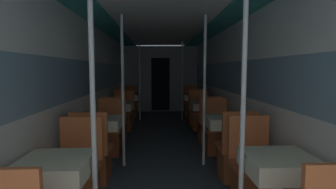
{
  "coord_description": "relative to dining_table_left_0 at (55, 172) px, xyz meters",
  "views": [
    {
      "loc": [
        -0.09,
        -1.36,
        1.49
      ],
      "look_at": [
        0.06,
        2.53,
        1.11
      ],
      "focal_mm": 28.0,
      "sensor_mm": 36.0,
      "label": 1
    }
  ],
  "objects": [
    {
      "name": "dining_table_left_0",
      "position": [
        0.0,
        0.0,
        0.0
      ],
      "size": [
        0.57,
        0.57,
        0.75
      ],
      "color": "#4C4C51",
      "rests_on": "ground_plane"
    },
    {
      "name": "chair_right_near_3",
      "position": [
        1.9,
        4.9,
        -0.34
      ],
      "size": [
        0.46,
        0.46,
        0.96
      ],
      "color": "brown",
      "rests_on": "ground_plane"
    },
    {
      "name": "chair_left_far_3",
      "position": [
        0.0,
        6.06,
        -0.34
      ],
      "size": [
        0.46,
        0.46,
        0.96
      ],
      "rotation": [
        0.0,
        0.0,
        3.14
      ],
      "color": "brown",
      "rests_on": "ground_plane"
    },
    {
      "name": "dining_table_right_2",
      "position": [
        1.9,
        3.65,
        0.0
      ],
      "size": [
        0.57,
        0.57,
        0.75
      ],
      "color": "#4C4C51",
      "rests_on": "ground_plane"
    },
    {
      "name": "support_pole_right_0",
      "position": [
        1.57,
        0.0,
        0.51
      ],
      "size": [
        0.04,
        0.04,
        2.3
      ],
      "color": "silver",
      "rests_on": "ground_plane"
    },
    {
      "name": "chair_left_far_2",
      "position": [
        0.0,
        4.23,
        -0.34
      ],
      "size": [
        0.46,
        0.46,
        0.96
      ],
      "rotation": [
        0.0,
        0.0,
        3.14
      ],
      "color": "brown",
      "rests_on": "ground_plane"
    },
    {
      "name": "ceiling_panel",
      "position": [
        0.95,
        2.94,
        1.7
      ],
      "size": [
        2.63,
        10.25,
        0.07
      ],
      "color": "white",
      "rests_on": "wall_left"
    },
    {
      "name": "chair_left_near_1",
      "position": [
        0.0,
        1.25,
        -0.34
      ],
      "size": [
        0.46,
        0.46,
        0.96
      ],
      "color": "brown",
      "rests_on": "ground_plane"
    },
    {
      "name": "wall_right",
      "position": [
        2.26,
        2.94,
        0.54
      ],
      "size": [
        0.05,
        10.25,
        2.3
      ],
      "color": "silver",
      "rests_on": "ground_plane"
    },
    {
      "name": "chair_right_far_2",
      "position": [
        1.9,
        4.23,
        -0.34
      ],
      "size": [
        0.46,
        0.46,
        0.96
      ],
      "rotation": [
        0.0,
        0.0,
        3.14
      ],
      "color": "brown",
      "rests_on": "ground_plane"
    },
    {
      "name": "dining_table_left_3",
      "position": [
        0.0,
        5.48,
        0.0
      ],
      "size": [
        0.57,
        0.57,
        0.75
      ],
      "color": "#4C4C51",
      "rests_on": "ground_plane"
    },
    {
      "name": "chair_left_far_1",
      "position": [
        0.0,
        2.4,
        -0.34
      ],
      "size": [
        0.46,
        0.46,
        0.96
      ],
      "rotation": [
        0.0,
        0.0,
        3.14
      ],
      "color": "brown",
      "rests_on": "ground_plane"
    },
    {
      "name": "chair_left_far_0",
      "position": [
        0.0,
        0.58,
        -0.34
      ],
      "size": [
        0.46,
        0.46,
        0.96
      ],
      "rotation": [
        0.0,
        0.0,
        3.14
      ],
      "color": "brown",
      "rests_on": "ground_plane"
    },
    {
      "name": "support_pole_left_1",
      "position": [
        0.33,
        1.83,
        0.51
      ],
      "size": [
        0.04,
        0.04,
        2.3
      ],
      "color": "silver",
      "rests_on": "ground_plane"
    },
    {
      "name": "support_pole_left_0",
      "position": [
        0.33,
        0.0,
        0.51
      ],
      "size": [
        0.04,
        0.04,
        2.3
      ],
      "color": "silver",
      "rests_on": "ground_plane"
    },
    {
      "name": "chair_right_far_0",
      "position": [
        1.9,
        0.58,
        -0.34
      ],
      "size": [
        0.46,
        0.46,
        0.96
      ],
      "rotation": [
        0.0,
        0.0,
        3.14
      ],
      "color": "brown",
      "rests_on": "ground_plane"
    },
    {
      "name": "support_pole_right_1",
      "position": [
        1.57,
        1.83,
        0.51
      ],
      "size": [
        0.04,
        0.04,
        2.3
      ],
      "color": "silver",
      "rests_on": "ground_plane"
    },
    {
      "name": "support_pole_right_3",
      "position": [
        1.57,
        5.48,
        0.51
      ],
      "size": [
        0.04,
        0.04,
        2.3
      ],
      "color": "silver",
      "rests_on": "ground_plane"
    },
    {
      "name": "dining_table_right_3",
      "position": [
        1.9,
        5.48,
        0.0
      ],
      "size": [
        0.57,
        0.57,
        0.75
      ],
      "color": "#4C4C51",
      "rests_on": "ground_plane"
    },
    {
      "name": "chair_left_near_2",
      "position": [
        0.0,
        3.07,
        -0.34
      ],
      "size": [
        0.46,
        0.46,
        0.96
      ],
      "color": "brown",
      "rests_on": "ground_plane"
    },
    {
      "name": "chair_right_far_3",
      "position": [
        1.9,
        6.06,
        -0.34
      ],
      "size": [
        0.46,
        0.46,
        0.96
      ],
      "rotation": [
        0.0,
        0.0,
        3.14
      ],
      "color": "brown",
      "rests_on": "ground_plane"
    },
    {
      "name": "wall_left",
      "position": [
        -0.36,
        2.94,
        0.54
      ],
      "size": [
        0.05,
        10.25,
        2.3
      ],
      "color": "silver",
      "rests_on": "ground_plane"
    },
    {
      "name": "chair_right_far_1",
      "position": [
        1.9,
        2.4,
        -0.34
      ],
      "size": [
        0.46,
        0.46,
        0.96
      ],
      "rotation": [
        0.0,
        0.0,
        3.14
      ],
      "color": "brown",
      "rests_on": "ground_plane"
    },
    {
      "name": "chair_left_near_3",
      "position": [
        0.0,
        4.9,
        -0.34
      ],
      "size": [
        0.46,
        0.46,
        0.96
      ],
      "color": "brown",
      "rests_on": "ground_plane"
    },
    {
      "name": "dining_table_right_1",
      "position": [
        1.9,
        1.83,
        0.0
      ],
      "size": [
        0.57,
        0.57,
        0.75
      ],
      "color": "#4C4C51",
      "rests_on": "ground_plane"
    },
    {
      "name": "support_pole_left_3",
      "position": [
        0.33,
        5.48,
        0.51
      ],
      "size": [
        0.04,
        0.04,
        2.3
      ],
      "color": "silver",
      "rests_on": "ground_plane"
    },
    {
      "name": "dining_table_left_2",
      "position": [
        0.0,
        3.65,
        0.0
      ],
      "size": [
        0.57,
        0.57,
        0.75
      ],
      "color": "#4C4C51",
      "rests_on": "ground_plane"
    },
    {
      "name": "bulkhead_far",
      "position": [
        0.95,
        7.1,
        0.51
      ],
      "size": [
        2.57,
        0.09,
        2.3
      ],
      "color": "gray",
      "rests_on": "ground_plane"
    },
    {
      "name": "dining_table_left_1",
      "position": [
        0.0,
        1.83,
        0.0
      ],
      "size": [
        0.57,
        0.57,
        0.75
      ],
      "color": "#4C4C51",
      "rests_on": "ground_plane"
    },
    {
      "name": "chair_right_near_2",
      "position": [
        1.9,
        3.07,
        -0.34
      ],
      "size": [
        0.46,
        0.46,
        0.96
      ],
      "color": "brown",
      "rests_on": "ground_plane"
    },
    {
      "name": "chair_right_near_1",
      "position": [
        1.9,
        1.25,
        -0.34
      ],
      "size": [
        0.46,
        0.46,
        0.96
      ],
      "color": "brown",
      "rests_on": "ground_plane"
    },
    {
      "name": "dining_table_right_0",
      "position": [
        1.9,
        0.0,
        0.0
      ],
      "size": [
        0.57,
        0.57,
        0.75
      ],
      "color": "#4C4C51",
      "rests_on": "ground_plane"
    }
  ]
}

